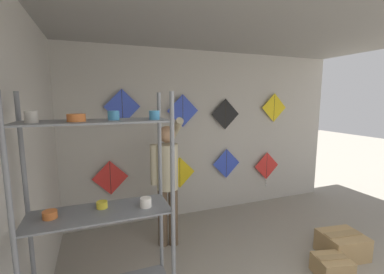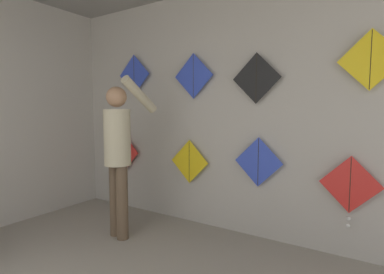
# 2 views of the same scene
# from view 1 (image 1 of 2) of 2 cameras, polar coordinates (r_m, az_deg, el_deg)

# --- Properties ---
(back_panel) EXTENTS (5.32, 0.06, 2.80)m
(back_panel) POSITION_cam_1_polar(r_m,az_deg,el_deg) (4.47, 2.05, 0.66)
(back_panel) COLOR #BCB7AD
(back_panel) RESTS_ON ground
(left_panel) EXTENTS (0.06, 4.36, 2.80)m
(left_panel) POSITION_cam_1_polar(r_m,az_deg,el_deg) (2.41, -33.87, -7.54)
(left_panel) COLOR #BCB7AD
(left_panel) RESTS_ON ground
(ceiling_slab) EXTENTS (5.32, 4.36, 0.04)m
(ceiling_slab) POSITION_cam_1_polar(r_m,az_deg,el_deg) (2.97, 17.31, 24.04)
(ceiling_slab) COLOR gray
(shelf_rack) EXTENTS (0.96, 0.38, 2.05)m
(shelf_rack) POSITION_cam_1_polar(r_m,az_deg,el_deg) (1.95, -19.65, -16.94)
(shelf_rack) COLOR slate
(shelf_rack) RESTS_ON ground
(shopkeeper) EXTENTS (0.44, 0.58, 1.77)m
(shopkeeper) POSITION_cam_1_polar(r_m,az_deg,el_deg) (3.49, -5.53, -8.40)
(shopkeeper) COLOR brown
(shopkeeper) RESTS_ON ground
(cardboard_box) EXTENTS (0.56, 0.50, 0.31)m
(cardboard_box) POSITION_cam_1_polar(r_m,az_deg,el_deg) (4.07, 30.37, -19.94)
(cardboard_box) COLOR tan
(cardboard_box) RESTS_ON ground
(cardboard_box_spare) EXTENTS (0.43, 0.39, 0.23)m
(cardboard_box_spare) POSITION_cam_1_polar(r_m,az_deg,el_deg) (3.64, 28.65, -23.96)
(cardboard_box_spare) COLOR tan
(cardboard_box_spare) RESTS_ON ground
(kite_0) EXTENTS (0.54, 0.01, 0.54)m
(kite_0) POSITION_cam_1_polar(r_m,az_deg,el_deg) (4.17, -17.69, -8.63)
(kite_0) COLOR red
(kite_1) EXTENTS (0.54, 0.01, 0.54)m
(kite_1) POSITION_cam_1_polar(r_m,az_deg,el_deg) (4.37, -2.73, -7.92)
(kite_1) COLOR yellow
(kite_2) EXTENTS (0.54, 0.01, 0.54)m
(kite_2) POSITION_cam_1_polar(r_m,az_deg,el_deg) (4.69, 7.64, -5.86)
(kite_2) COLOR blue
(kite_3) EXTENTS (0.54, 0.04, 0.67)m
(kite_3) POSITION_cam_1_polar(r_m,az_deg,el_deg) (5.20, 16.25, -6.45)
(kite_3) COLOR red
(kite_4) EXTENTS (0.54, 0.01, 0.54)m
(kite_4) POSITION_cam_1_polar(r_m,az_deg,el_deg) (4.01, -15.24, 6.51)
(kite_4) COLOR blue
(kite_5) EXTENTS (0.54, 0.01, 0.54)m
(kite_5) POSITION_cam_1_polar(r_m,az_deg,el_deg) (4.22, -2.06, 5.85)
(kite_5) COLOR blue
(kite_6) EXTENTS (0.54, 0.01, 0.54)m
(kite_6) POSITION_cam_1_polar(r_m,az_deg,el_deg) (4.54, 7.42, 5.06)
(kite_6) COLOR black
(kite_7) EXTENTS (0.54, 0.01, 0.54)m
(kite_7) POSITION_cam_1_polar(r_m,az_deg,el_deg) (5.10, 17.78, 6.22)
(kite_7) COLOR yellow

